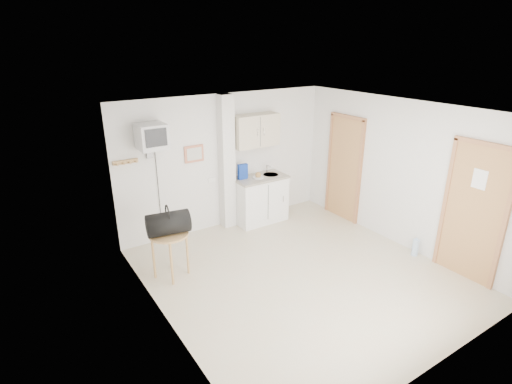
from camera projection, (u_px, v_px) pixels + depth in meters
ground at (300, 274)px, 6.13m from camera, size 4.50×4.50×0.00m
room_envelope at (313, 175)px, 5.77m from camera, size 4.24×4.54×2.55m
kitchenette at (259, 182)px, 7.70m from camera, size 1.03×0.58×2.10m
crt_television at (152, 137)px, 6.28m from camera, size 0.44×0.45×2.15m
round_table at (169, 240)px, 5.89m from camera, size 0.58×0.58×0.71m
duffel_bag at (168, 223)px, 5.78m from camera, size 0.66×0.43×0.45m
water_bottle at (415, 247)px, 6.63m from camera, size 0.11×0.11×0.32m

